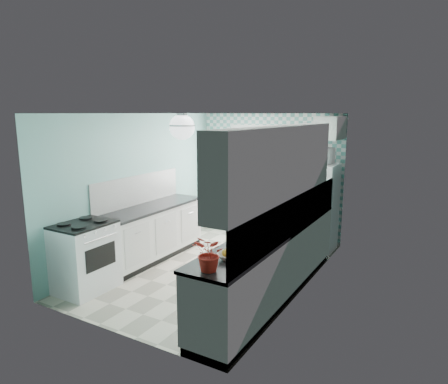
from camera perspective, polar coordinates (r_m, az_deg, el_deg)
The scene contains 26 objects.
floor at distance 6.63m, azimuth -1.48°, elevation -11.07°, with size 3.00×4.40×0.02m, color beige.
ceiling at distance 6.14m, azimuth -1.60°, elevation 11.26°, with size 3.00×4.40×0.02m, color white.
wall_back at distance 8.20m, azimuth 6.54°, elevation 2.34°, with size 3.00×0.02×2.50m, color #7DB9B2.
wall_front at distance 4.58m, azimuth -16.15°, elevation -5.13°, with size 3.00×0.02×2.50m, color #7DB9B2.
wall_left at distance 7.16m, azimuth -11.91°, elevation 0.87°, with size 0.02×4.40×2.50m, color #7DB9B2.
wall_right at distance 5.64m, azimuth 11.67°, elevation -1.86°, with size 0.02×4.40×2.50m, color #7DB9B2.
accent_wall at distance 8.18m, azimuth 6.48°, elevation 2.32°, with size 3.00×0.01×2.50m, color #64B0A6.
window at distance 8.26m, azimuth 4.21°, elevation 4.55°, with size 1.04×0.05×1.44m.
backsplash_right at distance 5.30m, azimuth 10.05°, elevation -3.28°, with size 0.02×3.60×0.51m, color white.
backsplash_left at distance 7.10m, azimuth -12.16°, elevation 0.33°, with size 0.02×2.15×0.51m, color white.
upper_cabinets_right at distance 5.04m, azimuth 7.90°, elevation 4.21°, with size 0.33×3.20×0.90m, color white.
upper_cabinet_fridge at distance 7.32m, azimuth 14.99°, elevation 8.85°, with size 0.40×0.74×0.40m, color white.
ceiling_light at distance 5.48m, azimuth -6.02°, elevation 9.26°, with size 0.34×0.34×0.35m.
base_cabinets_right at distance 5.62m, azimuth 6.99°, elevation -10.30°, with size 0.60×3.60×0.90m, color white.
countertop_right at distance 5.48m, azimuth 6.96°, elevation -5.69°, with size 0.63×3.60×0.04m, color black.
base_cabinets_left at distance 7.09m, azimuth -10.17°, elevation -5.82°, with size 0.60×2.15×0.90m, color white.
countertop_left at distance 6.96m, azimuth -10.21°, elevation -2.13°, with size 0.63×2.15×0.04m, color black.
fridge at distance 7.54m, azimuth 12.99°, elevation -2.10°, with size 0.70×0.70×1.61m.
stove at distance 6.08m, azimuth -19.25°, elevation -8.60°, with size 0.65×0.81×0.97m.
sink at distance 6.44m, azimuth 10.87°, elevation -3.14°, with size 0.49×0.41×0.53m.
rug at distance 7.21m, azimuth 3.28°, elevation -9.07°, with size 0.76×1.08×0.02m, color maroon.
dish_towel at distance 6.51m, azimuth 7.58°, elevation -7.00°, with size 0.01×0.22×0.32m, color teal.
fruit_bowl at distance 4.40m, azimuth 0.79°, elevation -9.14°, with size 0.27×0.27×0.07m, color white.
potted_plant at distance 4.03m, azimuth -2.00°, elevation -8.79°, with size 0.34×0.29×0.38m, color #A11311.
soap_bottle at distance 6.60m, azimuth 11.89°, elevation -2.02°, with size 0.07×0.08×0.16m, color #9EB3BB.
microwave at distance 7.39m, azimuth 13.32°, elevation 5.09°, with size 0.52×0.35×0.29m, color silver.
Camera 1 is at (3.20, -5.24, 2.50)m, focal length 32.00 mm.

